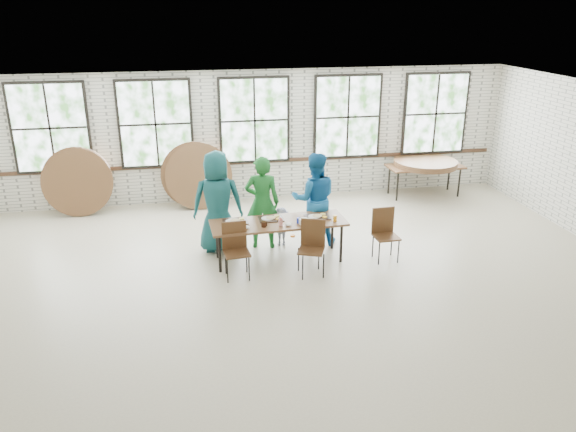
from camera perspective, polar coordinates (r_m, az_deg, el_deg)
name	(u,v)px	position (r m, az deg, el deg)	size (l,w,h in m)	color
room	(254,122)	(12.97, -3.43, 9.47)	(12.00, 12.00, 12.00)	beige
dining_table	(279,224)	(9.96, -0.97, -0.86)	(2.43, 0.89, 0.74)	brown
chair_near_left	(236,245)	(9.49, -5.35, -2.95)	(0.45, 0.44, 0.95)	#4A2E18
chair_near_right	(312,242)	(9.56, 2.46, -2.70)	(0.54, 0.53, 0.95)	#4A2E18
chair_spare	(384,229)	(10.24, 9.77, -1.35)	(0.44, 0.43, 0.95)	#4A2E18
adult_teal	(218,202)	(10.37, -7.17, 1.42)	(0.93, 0.61, 1.91)	navy
adult_green	(262,203)	(10.47, -2.64, 1.38)	(0.65, 0.43, 1.78)	#1B6626
toddler	(281,226)	(10.70, -0.69, -1.07)	(0.49, 0.28, 0.76)	#13163B
adult_blue	(314,199)	(10.64, 2.68, 1.75)	(0.87, 0.68, 1.79)	#155C99
storage_table	(425,168)	(13.85, 13.75, 4.78)	(1.82, 0.79, 0.74)	brown
tabletop_clutter	(284,220)	(9.93, -0.45, -0.46)	(2.00, 0.59, 0.11)	black
round_tops_stacked	(425,163)	(13.82, 13.79, 5.26)	(1.50, 1.50, 0.13)	brown
round_tops_leaning	(138,179)	(12.85, -14.98, 3.66)	(4.11, 0.41, 1.50)	brown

